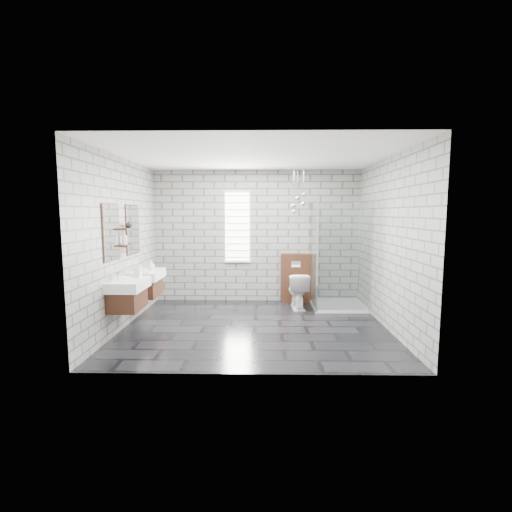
{
  "coord_description": "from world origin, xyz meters",
  "views": [
    {
      "loc": [
        0.12,
        -5.84,
        1.83
      ],
      "look_at": [
        0.01,
        0.35,
        1.11
      ],
      "focal_mm": 26.0,
      "sensor_mm": 36.0,
      "label": 1
    }
  ],
  "objects_px": {
    "shower_enclosure": "(334,283)",
    "vanity_right": "(145,276)",
    "toilet": "(298,290)",
    "cistern_panel": "(295,278)",
    "vanity_left": "(126,286)"
  },
  "relations": [
    {
      "from": "vanity_left",
      "to": "vanity_right",
      "type": "distance_m",
      "value": 0.89
    },
    {
      "from": "toilet",
      "to": "vanity_left",
      "type": "bearing_deg",
      "value": 28.86
    },
    {
      "from": "cistern_panel",
      "to": "shower_enclosure",
      "type": "distance_m",
      "value": 0.87
    },
    {
      "from": "cistern_panel",
      "to": "toilet",
      "type": "relative_size",
      "value": 1.46
    },
    {
      "from": "shower_enclosure",
      "to": "vanity_left",
      "type": "bearing_deg",
      "value": -153.97
    },
    {
      "from": "shower_enclosure",
      "to": "toilet",
      "type": "xyz_separation_m",
      "value": [
        -0.7,
        0.02,
        -0.16
      ]
    },
    {
      "from": "cistern_panel",
      "to": "shower_enclosure",
      "type": "xyz_separation_m",
      "value": [
        0.7,
        -0.52,
        0.0
      ]
    },
    {
      "from": "shower_enclosure",
      "to": "toilet",
      "type": "bearing_deg",
      "value": 178.47
    },
    {
      "from": "vanity_left",
      "to": "vanity_right",
      "type": "height_order",
      "value": "same"
    },
    {
      "from": "toilet",
      "to": "cistern_panel",
      "type": "bearing_deg",
      "value": -93.02
    },
    {
      "from": "shower_enclosure",
      "to": "vanity_right",
      "type": "bearing_deg",
      "value": -167.24
    },
    {
      "from": "vanity_right",
      "to": "vanity_left",
      "type": "bearing_deg",
      "value": -90.0
    },
    {
      "from": "vanity_right",
      "to": "shower_enclosure",
      "type": "xyz_separation_m",
      "value": [
        3.41,
        0.77,
        -0.25
      ]
    },
    {
      "from": "vanity_right",
      "to": "toilet",
      "type": "relative_size",
      "value": 2.29
    },
    {
      "from": "vanity_left",
      "to": "toilet",
      "type": "relative_size",
      "value": 2.29
    }
  ]
}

